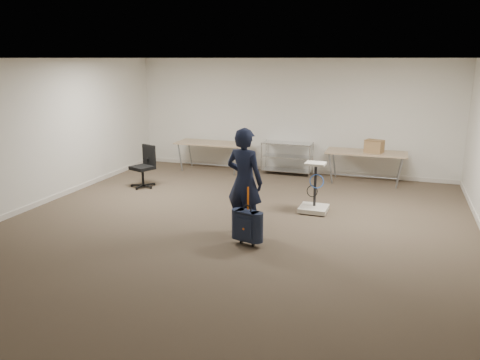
% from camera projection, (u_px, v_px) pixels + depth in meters
% --- Properties ---
extents(ground, '(9.00, 9.00, 0.00)m').
position_uv_depth(ground, '(229.00, 231.00, 7.80)').
color(ground, '#4B3D2D').
rests_on(ground, ground).
extents(room_shell, '(8.00, 9.00, 9.00)m').
position_uv_depth(room_shell, '(253.00, 205.00, 9.05)').
color(room_shell, silver).
rests_on(room_shell, ground).
extents(folding_table_left, '(1.80, 0.75, 0.73)m').
position_uv_depth(folding_table_left, '(212.00, 144.00, 11.84)').
color(folding_table_left, tan).
rests_on(folding_table_left, ground).
extents(folding_table_right, '(1.80, 0.75, 0.73)m').
position_uv_depth(folding_table_right, '(366.00, 154.00, 10.66)').
color(folding_table_right, tan).
rests_on(folding_table_right, ground).
extents(wire_shelf, '(1.22, 0.47, 0.80)m').
position_uv_depth(wire_shelf, '(287.00, 157.00, 11.54)').
color(wire_shelf, silver).
rests_on(wire_shelf, ground).
extents(person, '(0.71, 0.54, 1.75)m').
position_uv_depth(person, '(244.00, 181.00, 7.54)').
color(person, black).
rests_on(person, ground).
extents(suitcase, '(0.38, 0.27, 0.93)m').
position_uv_depth(suitcase, '(247.00, 226.00, 7.14)').
color(suitcase, black).
rests_on(suitcase, ground).
extents(office_chair, '(0.56, 0.57, 0.93)m').
position_uv_depth(office_chair, '(144.00, 174.00, 10.44)').
color(office_chair, black).
rests_on(office_chair, ground).
extents(equipment_cart, '(0.53, 0.53, 0.95)m').
position_uv_depth(equipment_cart, '(314.00, 199.00, 8.73)').
color(equipment_cart, beige).
rests_on(equipment_cart, ground).
extents(cardboard_box, '(0.45, 0.39, 0.29)m').
position_uv_depth(cardboard_box, '(374.00, 146.00, 10.53)').
color(cardboard_box, '#976F46').
rests_on(cardboard_box, folding_table_right).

